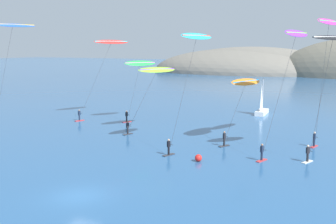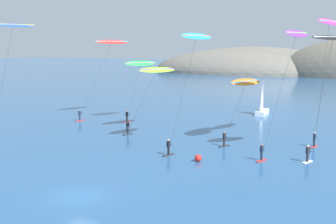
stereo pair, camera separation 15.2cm
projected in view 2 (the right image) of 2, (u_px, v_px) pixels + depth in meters
name	position (u px, v px, depth m)	size (l,w,h in m)	color
ground_plane	(79.00, 196.00, 31.33)	(600.00, 600.00, 0.00)	#285689
headland_island	(283.00, 74.00, 168.62)	(122.77, 45.61, 29.10)	slate
sailboat_near	(263.00, 110.00, 69.16)	(1.72, 5.94, 5.70)	white
kitesurfer_red	(110.00, 47.00, 64.82)	(4.44, 9.39, 12.12)	red
kitesurfer_orange	(245.00, 86.00, 49.03)	(2.86, 8.23, 7.35)	#2D2D33
kitesurfer_blue	(11.00, 34.00, 49.08)	(3.33, 6.73, 13.78)	red
kitesurfer_magenta	(328.00, 32.00, 46.20)	(2.49, 6.00, 14.15)	red
kitesurfer_cyan	(194.00, 46.00, 44.21)	(2.85, 7.44, 12.53)	#2D2D33
kitesurfer_green	(139.00, 68.00, 61.79)	(3.64, 5.19, 9.04)	red
kitesurfer_lime	(155.00, 74.00, 54.57)	(4.20, 7.67, 8.44)	#2D2D33
kitesurfer_black	(331.00, 47.00, 39.73)	(4.28, 5.23, 12.15)	silver
kitesurfer_purple	(293.00, 46.00, 42.72)	(3.33, 8.40, 12.81)	red
marker_buoy	(198.00, 158.00, 40.70)	(0.70, 0.70, 0.70)	red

